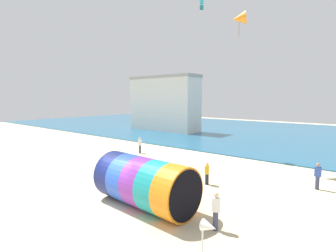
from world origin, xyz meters
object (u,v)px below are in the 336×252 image
bystander_mid_beach (207,173)px  kite_cyan_box (202,5)px  beach_flag (209,229)px  giant_inflatable_tube (145,183)px  bystander_near_water (318,176)px  kite_orange_delta (239,19)px  kite_handler (216,211)px  bystander_far_left (140,145)px

bystander_mid_beach → kite_cyan_box: bearing=124.7°
bystander_mid_beach → beach_flag: (5.14, -8.67, 1.26)m
kite_cyan_box → giant_inflatable_tube: bearing=-69.2°
bystander_mid_beach → beach_flag: bearing=-59.3°
beach_flag → bystander_near_water: bearing=86.0°
kite_cyan_box → bystander_mid_beach: kite_cyan_box is taller
kite_orange_delta → beach_flag: (6.02, -15.07, -10.47)m
kite_handler → beach_flag: (1.67, -3.54, 1.13)m
giant_inflatable_tube → bystander_far_left: giant_inflatable_tube is taller
giant_inflatable_tube → bystander_near_water: 11.17m
kite_handler → bystander_mid_beach: 6.20m
bystander_near_water → bystander_far_left: size_ratio=1.04×
kite_cyan_box → kite_handler: bearing=-55.5°
kite_handler → bystander_near_water: bearing=73.8°
kite_orange_delta → bystander_near_water: 13.78m
bystander_mid_beach → kite_orange_delta: bearing=97.8°
giant_inflatable_tube → bystander_near_water: size_ratio=3.38×
kite_handler → bystander_far_left: size_ratio=1.04×
kite_handler → bystander_far_left: kite_handler is taller
bystander_mid_beach → beach_flag: 10.16m
bystander_far_left → bystander_mid_beach: bearing=-21.9°
kite_orange_delta → bystander_far_left: bearing=-168.1°
giant_inflatable_tube → kite_orange_delta: (-0.16, 11.69, 11.16)m
bystander_far_left → giant_inflatable_tube: bearing=-43.8°
kite_cyan_box → kite_orange_delta: bearing=-24.6°
kite_orange_delta → beach_flag: 19.31m
kite_cyan_box → bystander_far_left: kite_cyan_box is taller
kite_handler → bystander_mid_beach: size_ratio=1.14×
bystander_near_water → bystander_far_left: 16.78m
kite_orange_delta → bystander_mid_beach: bearing=-82.2°
beach_flag → kite_orange_delta: bearing=111.8°
kite_orange_delta → bystander_far_left: 15.40m
giant_inflatable_tube → bystander_mid_beach: (0.72, 5.29, -0.57)m
giant_inflatable_tube → kite_cyan_box: bearing=110.8°
bystander_near_water → bystander_far_left: bystander_near_water is taller
bystander_far_left → kite_handler: bearing=-33.6°
bystander_near_water → bystander_mid_beach: bearing=-149.0°
kite_orange_delta → bystander_far_left: kite_orange_delta is taller
kite_handler → bystander_mid_beach: kite_handler is taller
giant_inflatable_tube → kite_cyan_box: (-5.36, 14.08, 14.01)m
bystander_mid_beach → beach_flag: beach_flag is taller
giant_inflatable_tube → kite_handler: size_ratio=3.37×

